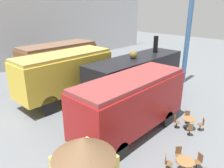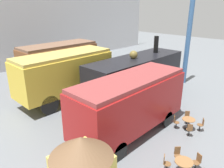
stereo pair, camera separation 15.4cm
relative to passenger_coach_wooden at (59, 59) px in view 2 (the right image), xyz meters
name	(u,v)px [view 2 (the right image)]	position (x,y,z in m)	size (l,w,h in m)	color
ground_plane	(126,105)	(0.06, -8.83, -2.14)	(80.00, 80.00, 0.00)	slate
backdrop_wall	(24,30)	(0.06, 7.07, 2.36)	(44.00, 0.15, 9.00)	silver
passenger_coach_wooden	(59,59)	(0.00, 0.00, 0.00)	(7.64, 2.89, 3.67)	brown
passenger_coach_vintage	(65,72)	(-2.53, -4.65, 0.19)	(7.65, 2.81, 3.83)	gold
steam_locomotive	(137,72)	(1.90, -8.31, -0.02)	(9.47, 2.72, 4.77)	black
streamlined_locomotive	(138,98)	(-2.05, -11.48, -0.10)	(9.19, 2.65, 3.51)	maroon
cafe_table_near	(184,164)	(-3.76, -15.46, -1.59)	(0.82, 0.82, 0.72)	black
cafe_table_mid	(188,122)	(-0.04, -13.89, -1.57)	(0.78, 0.78, 0.75)	black
cafe_chair_2	(197,161)	(-3.05, -15.78, -1.63)	(0.40, 0.38, 0.87)	black
cafe_chair_3	(178,154)	(-3.23, -14.89, -1.63)	(0.40, 0.40, 0.87)	black
cafe_chair_4	(166,162)	(-4.14, -14.78, -1.63)	(0.39, 0.40, 0.87)	black
cafe_chair_5	(187,117)	(0.61, -13.49, -1.63)	(0.40, 0.39, 0.87)	black
cafe_chair_6	(175,121)	(-0.44, -13.24, -1.63)	(0.39, 0.40, 0.87)	black
cafe_chair_7	(190,129)	(-0.69, -14.28, -1.63)	(0.40, 0.39, 0.87)	black
cafe_chair_8	(202,124)	(0.36, -14.54, -1.63)	(0.39, 0.40, 0.87)	black
visitor_person	(160,93)	(1.81, -10.69, -1.16)	(0.34, 0.34, 1.79)	#262633
ticket_kiosk	(82,168)	(-7.85, -13.42, -0.47)	(2.34, 2.34, 3.00)	#DBC151
support_pillar	(188,42)	(7.96, -9.54, 1.86)	(0.44, 0.44, 8.00)	#386093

